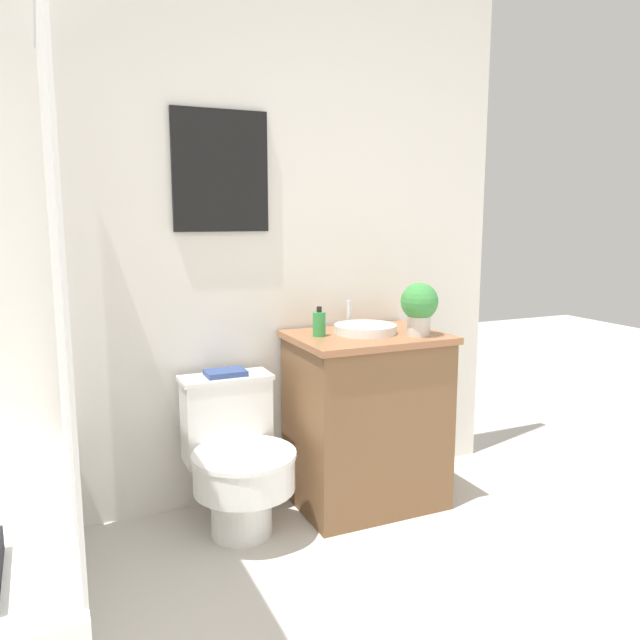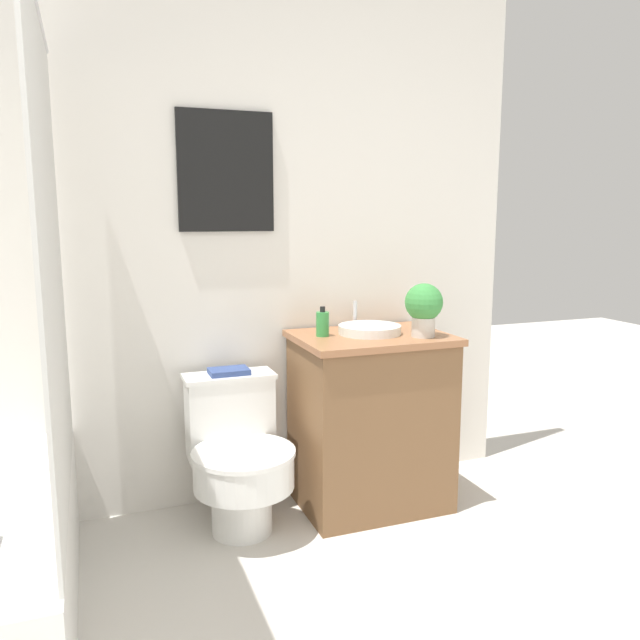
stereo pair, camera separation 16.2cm
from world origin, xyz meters
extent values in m
cube|color=white|center=(0.00, 2.40, 1.25)|extent=(3.19, 0.05, 2.50)
cube|color=black|center=(0.15, 2.36, 1.54)|extent=(0.43, 0.02, 0.52)
cube|color=silver|center=(0.15, 2.36, 1.54)|extent=(0.40, 0.01, 0.49)
cube|color=silver|center=(-0.55, 1.70, 1.11)|extent=(0.01, 1.24, 1.68)
cylinder|color=white|center=(0.12, 2.04, 0.11)|extent=(0.26, 0.26, 0.22)
cylinder|color=white|center=(0.12, 1.98, 0.29)|extent=(0.42, 0.42, 0.14)
cylinder|color=white|center=(0.12, 1.98, 0.37)|extent=(0.43, 0.43, 0.02)
cube|color=white|center=(0.12, 2.24, 0.45)|extent=(0.38, 0.17, 0.36)
cube|color=white|center=(0.12, 2.24, 0.64)|extent=(0.40, 0.18, 0.02)
cube|color=brown|center=(0.75, 2.10, 0.39)|extent=(0.66, 0.49, 0.78)
cube|color=#9E6642|center=(0.75, 2.10, 0.80)|extent=(0.69, 0.52, 0.03)
cylinder|color=white|center=(0.75, 2.12, 0.83)|extent=(0.29, 0.29, 0.04)
cylinder|color=silver|center=(0.75, 2.29, 0.88)|extent=(0.02, 0.02, 0.13)
cylinder|color=green|center=(0.53, 2.14, 0.87)|extent=(0.06, 0.06, 0.11)
cylinder|color=black|center=(0.53, 2.14, 0.93)|extent=(0.02, 0.02, 0.02)
cylinder|color=beige|center=(0.94, 1.97, 0.86)|extent=(0.10, 0.10, 0.09)
sphere|color=#3D8E42|center=(0.94, 1.97, 0.97)|extent=(0.17, 0.17, 0.17)
cube|color=#33477F|center=(0.12, 2.24, 0.66)|extent=(0.17, 0.12, 0.02)
camera|label=1|loc=(-0.59, -0.37, 1.34)|focal=35.00mm
camera|label=2|loc=(-0.44, -0.43, 1.34)|focal=35.00mm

